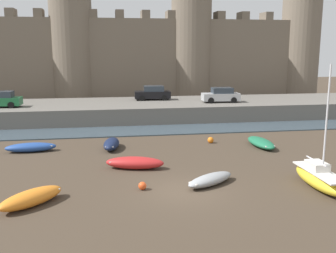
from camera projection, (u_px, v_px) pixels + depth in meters
name	position (u px, v px, depth m)	size (l,w,h in m)	color
ground_plane	(183.00, 191.00, 21.38)	(160.00, 160.00, 0.00)	#423528
water_channel	(149.00, 130.00, 36.97)	(80.00, 4.50, 0.10)	#3D4C56
quay_road	(142.00, 110.00, 43.82)	(61.25, 10.00, 1.77)	#666059
castle	(133.00, 48.00, 54.04)	(55.49, 6.24, 20.65)	#706354
rowboat_foreground_left	(210.00, 179.00, 22.32)	(3.45, 2.75, 0.61)	gray
sailboat_midflat_right	(319.00, 178.00, 21.78)	(1.40, 4.71, 6.83)	yellow
rowboat_foreground_centre	(31.00, 198.00, 19.34)	(3.36, 3.31, 0.79)	orange
rowboat_near_channel_right	(135.00, 163.00, 25.29)	(3.94, 2.06, 0.79)	red
rowboat_midflat_centre	(111.00, 144.00, 30.26)	(1.59, 3.22, 0.79)	#141E3D
rowboat_midflat_left	(31.00, 147.00, 29.46)	(3.77, 1.37, 0.68)	#234793
rowboat_near_channel_left	(261.00, 142.00, 30.98)	(1.62, 3.91, 0.65)	#1E6B47
mooring_buoy_near_channel	(211.00, 140.00, 32.19)	(0.50, 0.50, 0.50)	orange
mooring_buoy_near_shore	(142.00, 186.00, 21.54)	(0.45, 0.45, 0.45)	#E04C1E
car_quay_centre_west	(0.00, 100.00, 39.66)	(4.18, 2.03, 1.62)	#1E6638
car_quay_west	(221.00, 95.00, 43.41)	(4.18, 2.03, 1.62)	#B2B5B7
car_quay_east	(153.00, 93.00, 45.42)	(4.18, 2.03, 1.62)	black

